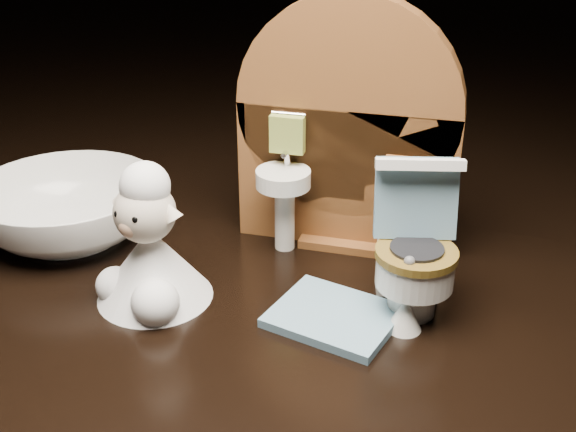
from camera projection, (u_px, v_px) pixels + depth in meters
The scene contains 6 objects.
backdrop_panel at pixel (346, 141), 0.42m from camera, with size 0.13×0.05×0.15m.
toy_toilet at pixel (413, 254), 0.37m from camera, with size 0.05×0.06×0.08m.
bath_mat at pixel (334, 316), 0.37m from camera, with size 0.06×0.05×0.00m, color #6790A7.
toilet_brush at pixel (405, 310), 0.36m from camera, with size 0.02×0.02×0.04m.
plush_lamb at pixel (149, 253), 0.38m from camera, with size 0.06×0.06×0.08m.
ceramic_bowl at pixel (68, 210), 0.45m from camera, with size 0.11×0.11×0.04m, color white.
Camera 1 is at (0.07, -0.32, 0.22)m, focal length 45.00 mm.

